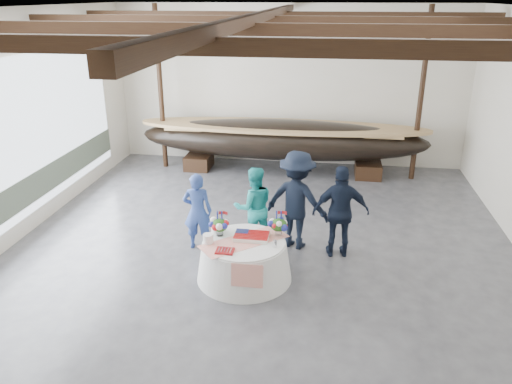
# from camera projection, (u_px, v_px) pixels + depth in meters

# --- Properties ---
(floor) EXTENTS (10.00, 12.00, 0.01)m
(floor) POSITION_uv_depth(u_px,v_px,m) (260.00, 257.00, 9.60)
(floor) COLOR #3D3D42
(floor) RESTS_ON ground
(wall_back) EXTENTS (10.00, 0.02, 4.50)m
(wall_back) POSITION_uv_depth(u_px,v_px,m) (289.00, 86.00, 14.28)
(wall_back) COLOR silver
(wall_back) RESTS_ON ground
(ceiling) EXTENTS (10.00, 12.00, 0.01)m
(ceiling) POSITION_uv_depth(u_px,v_px,m) (260.00, 9.00, 7.93)
(ceiling) COLOR white
(ceiling) RESTS_ON wall_back
(pavilion_structure) EXTENTS (9.80, 11.76, 4.50)m
(pavilion_structure) POSITION_uv_depth(u_px,v_px,m) (267.00, 37.00, 8.90)
(pavilion_structure) COLOR black
(pavilion_structure) RESTS_ON ground
(open_bay) EXTENTS (0.03, 7.00, 3.20)m
(open_bay) POSITION_uv_depth(u_px,v_px,m) (35.00, 141.00, 10.52)
(open_bay) COLOR silver
(open_bay) RESTS_ON ground
(longboat_display) EXTENTS (8.02, 1.60, 1.50)m
(longboat_display) POSITION_uv_depth(u_px,v_px,m) (282.00, 139.00, 13.85)
(longboat_display) COLOR black
(longboat_display) RESTS_ON ground
(banquet_table) EXTENTS (1.68, 1.68, 0.73)m
(banquet_table) POSITION_uv_depth(u_px,v_px,m) (244.00, 260.00, 8.78)
(banquet_table) COLOR white
(banquet_table) RESTS_ON ground
(tabletop_items) EXTENTS (1.54, 1.43, 0.40)m
(tabletop_items) POSITION_uv_depth(u_px,v_px,m) (245.00, 229.00, 8.77)
(tabletop_items) COLOR red
(tabletop_items) RESTS_ON banquet_table
(guest_woman_blue) EXTENTS (0.60, 0.43, 1.56)m
(guest_woman_blue) POSITION_uv_depth(u_px,v_px,m) (198.00, 211.00, 9.70)
(guest_woman_blue) COLOR navy
(guest_woman_blue) RESTS_ON ground
(guest_woman_teal) EXTENTS (0.97, 0.86, 1.65)m
(guest_woman_teal) POSITION_uv_depth(u_px,v_px,m) (254.00, 207.00, 9.78)
(guest_woman_teal) COLOR teal
(guest_woman_teal) RESTS_ON ground
(guest_man_left) EXTENTS (1.44, 1.09, 1.97)m
(guest_man_left) POSITION_uv_depth(u_px,v_px,m) (297.00, 200.00, 9.70)
(guest_man_left) COLOR black
(guest_man_left) RESTS_ON ground
(guest_man_right) EXTENTS (1.11, 0.58, 1.81)m
(guest_man_right) POSITION_uv_depth(u_px,v_px,m) (341.00, 212.00, 9.37)
(guest_man_right) COLOR black
(guest_man_right) RESTS_ON ground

